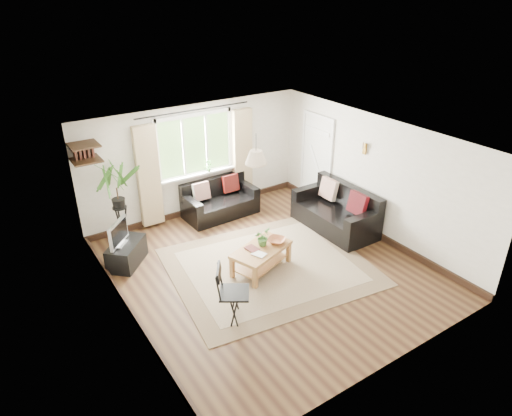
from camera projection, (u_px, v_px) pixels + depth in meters
floor at (268, 269)px, 8.16m from camera, size 5.50×5.50×0.00m
ceiling at (270, 140)px, 7.08m from camera, size 5.50×5.50×0.00m
wall_back at (195, 160)px, 9.67m from camera, size 5.00×0.02×2.40m
wall_front at (398, 293)px, 5.57m from camera, size 5.00×0.02×2.40m
wall_left at (123, 253)px, 6.39m from camera, size 0.02×5.50×2.40m
wall_right at (375, 177)px, 8.85m from camera, size 0.02×5.50×2.40m
rug at (269, 266)px, 8.21m from camera, size 3.76×3.34×0.02m
window at (195, 145)px, 9.49m from camera, size 2.50×0.16×2.16m
door at (316, 161)px, 10.19m from camera, size 0.06×0.96×2.06m
corner_shelf at (85, 153)px, 8.07m from camera, size 0.50×0.50×0.34m
pendant_lamp at (256, 154)px, 7.54m from camera, size 0.36×0.36×0.54m
wall_sconce at (364, 147)px, 8.80m from camera, size 0.12×0.12×0.28m
sofa_back at (220, 200)px, 9.87m from camera, size 1.59×0.83×0.74m
sofa_right at (335, 210)px, 9.31m from camera, size 1.80×0.90×0.85m
coffee_table at (261, 259)px, 8.04m from camera, size 1.23×0.93×0.45m
table_plant at (262, 237)px, 7.96m from camera, size 0.37×0.36×0.31m
bowl at (276, 240)px, 8.09m from camera, size 0.44×0.44×0.08m
book_a at (256, 256)px, 7.68m from camera, size 0.25×0.28×0.02m
book_b at (248, 251)px, 7.84m from camera, size 0.21×0.26×0.02m
tv_stand at (127, 253)px, 8.22m from camera, size 0.89×0.90×0.43m
tv at (118, 233)px, 7.97m from camera, size 0.58×0.59×0.47m
palm_stand at (119, 204)px, 8.67m from camera, size 0.78×0.78×1.63m
folding_chair at (234, 294)px, 6.76m from camera, size 0.66×0.66×0.92m
sill_plant at (209, 166)px, 9.77m from camera, size 0.14×0.10×0.27m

